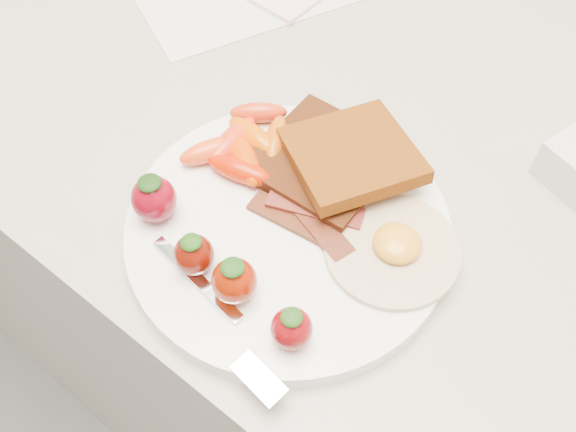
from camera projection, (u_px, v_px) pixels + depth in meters
The scene contains 9 objects.
counter at pixel (336, 322), 0.99m from camera, with size 2.00×0.60×0.90m, color gray.
plate at pixel (288, 229), 0.54m from camera, with size 0.27×0.27×0.02m, color white.
toast_lower at pixel (324, 161), 0.56m from camera, with size 0.11×0.11×0.01m, color black.
toast_upper at pixel (352, 155), 0.54m from camera, with size 0.10×0.10×0.01m, color #4F2605.
fried_egg at pixel (393, 248), 0.51m from camera, with size 0.12×0.12×0.02m.
bacon_strips at pixel (308, 217), 0.53m from camera, with size 0.10×0.06×0.01m.
baby_carrots at pixel (244, 145), 0.56m from camera, with size 0.09×0.12×0.02m.
strawberries at pixel (208, 254), 0.49m from camera, with size 0.19×0.05×0.05m.
fork at pixel (224, 322), 0.47m from camera, with size 0.16×0.06×0.00m.
Camera 1 is at (0.21, 1.31, 1.35)m, focal length 40.00 mm.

